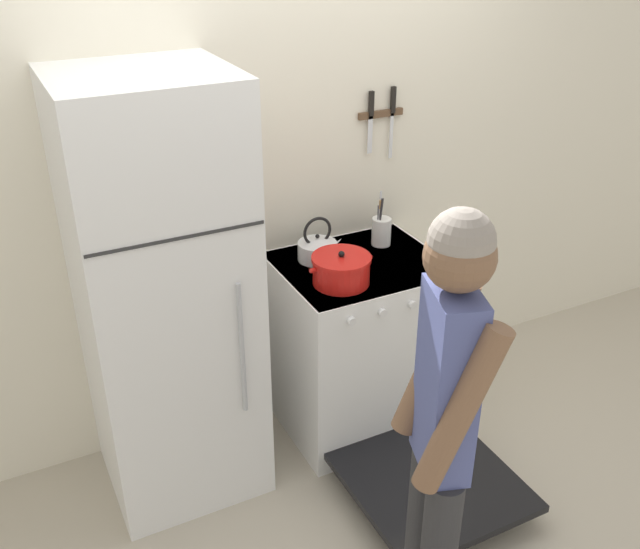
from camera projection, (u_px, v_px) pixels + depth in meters
ground_plane at (279, 397)px, 3.89m from camera, size 14.00×14.00×0.00m
wall_back at (269, 173)px, 3.31m from camera, size 10.00×0.06×2.55m
refrigerator at (165, 300)px, 2.95m from camera, size 0.66×0.65×1.87m
stove_range at (362, 348)px, 3.51m from camera, size 0.77×1.36×0.90m
dutch_oven_pot at (341, 270)px, 3.13m from camera, size 0.31×0.26×0.16m
tea_kettle at (318, 248)px, 3.34m from camera, size 0.23×0.19×0.22m
utensil_jar at (381, 230)px, 3.48m from camera, size 0.09×0.09×0.28m
person at (442, 429)px, 2.18m from camera, size 0.35×0.40×1.70m
wall_knife_strip at (381, 112)px, 3.40m from camera, size 0.24×0.03×0.35m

